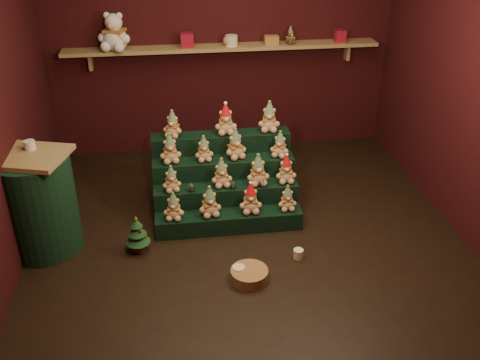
{
  "coord_description": "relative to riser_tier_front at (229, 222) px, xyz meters",
  "views": [
    {
      "loc": [
        -0.63,
        -4.17,
        2.89
      ],
      "look_at": [
        -0.02,
        0.25,
        0.45
      ],
      "focal_mm": 40.0,
      "sensor_mm": 36.0,
      "label": 1
    }
  ],
  "objects": [
    {
      "name": "mug_right",
      "position": [
        0.56,
        -0.53,
        -0.05
      ],
      "size": [
        0.09,
        0.09,
        0.09
      ],
      "primitive_type": "cylinder",
      "color": "beige",
      "rests_on": "ground"
    },
    {
      "name": "teddy_6",
      "position": [
        0.31,
        0.22,
        0.42
      ],
      "size": [
        0.23,
        0.21,
        0.31
      ],
      "primitive_type": null,
      "rotation": [
        0.0,
        0.0,
        0.05
      ],
      "color": "tan",
      "rests_on": "riser_tier_midfront"
    },
    {
      "name": "snow_globe_b",
      "position": [
        0.06,
        0.16,
        0.31
      ],
      "size": [
        0.06,
        0.06,
        0.08
      ],
      "color": "black",
      "rests_on": "riser_tier_midfront"
    },
    {
      "name": "teddy_13",
      "position": [
        0.05,
        0.66,
        0.78
      ],
      "size": [
        0.23,
        0.2,
        0.31
      ],
      "primitive_type": null,
      "rotation": [
        0.0,
        0.0,
        -0.03
      ],
      "color": "tan",
      "rests_on": "riser_tier_back"
    },
    {
      "name": "teddy_8",
      "position": [
        -0.52,
        0.46,
        0.6
      ],
      "size": [
        0.23,
        0.21,
        0.29
      ],
      "primitive_type": null,
      "rotation": [
        0.0,
        0.0,
        0.13
      ],
      "color": "tan",
      "rests_on": "riser_tier_midback"
    },
    {
      "name": "wicker_basket",
      "position": [
        0.08,
        -0.77,
        -0.04
      ],
      "size": [
        0.37,
        0.37,
        0.1
      ],
      "primitive_type": "cylinder",
      "rotation": [
        0.0,
        0.0,
        -0.2
      ],
      "color": "#94643B",
      "rests_on": "ground"
    },
    {
      "name": "gift_tin_red_b",
      "position": [
        1.51,
        1.75,
        1.3
      ],
      "size": [
        0.12,
        0.12,
        0.14
      ],
      "primitive_type": "cube",
      "color": "#B51B30",
      "rests_on": "back_shelf"
    },
    {
      "name": "teddy_3",
      "position": [
        0.56,
        0.0,
        0.22
      ],
      "size": [
        0.18,
        0.17,
        0.25
      ],
      "primitive_type": null,
      "rotation": [
        0.0,
        0.0,
        0.02
      ],
      "color": "tan",
      "rests_on": "riser_tier_front"
    },
    {
      "name": "teddy_5",
      "position": [
        -0.04,
        0.23,
        0.41
      ],
      "size": [
        0.22,
        0.2,
        0.28
      ],
      "primitive_type": null,
      "rotation": [
        0.0,
        0.0,
        0.1
      ],
      "color": "tan",
      "rests_on": "riser_tier_midfront"
    },
    {
      "name": "white_bear",
      "position": [
        -1.04,
        1.74,
        1.49
      ],
      "size": [
        0.45,
        0.43,
        0.51
      ],
      "primitive_type": null,
      "rotation": [
        0.0,
        0.0,
        -0.32
      ],
      "color": "white",
      "rests_on": "back_shelf"
    },
    {
      "name": "riser_tier_midback",
      "position": [
        0.0,
        0.44,
        0.18
      ],
      "size": [
        1.4,
        0.22,
        0.54
      ],
      "primitive_type": "cube",
      "color": "black",
      "rests_on": "ground"
    },
    {
      "name": "ground",
      "position": [
        0.15,
        -0.1,
        -0.09
      ],
      "size": [
        4.0,
        4.0,
        0.0
      ],
      "primitive_type": "plane",
      "color": "black",
      "rests_on": "ground"
    },
    {
      "name": "teddy_1",
      "position": [
        -0.18,
        0.0,
        0.24
      ],
      "size": [
        0.24,
        0.22,
        0.3
      ],
      "primitive_type": null,
      "rotation": [
        0.0,
        0.0,
        0.17
      ],
      "color": "tan",
      "rests_on": "riser_tier_front"
    },
    {
      "name": "riser_tier_front",
      "position": [
        0.0,
        0.0,
        0.0
      ],
      "size": [
        1.4,
        0.22,
        0.18
      ],
      "primitive_type": "cube",
      "color": "black",
      "rests_on": "ground"
    },
    {
      "name": "brown_bear",
      "position": [
        0.92,
        1.74,
        1.33
      ],
      "size": [
        0.18,
        0.17,
        0.19
      ],
      "primitive_type": null,
      "rotation": [
        0.0,
        0.0,
        0.45
      ],
      "color": "#472F17",
      "rests_on": "back_shelf"
    },
    {
      "name": "riser_tier_back",
      "position": [
        0.0,
        0.66,
        0.27
      ],
      "size": [
        1.4,
        0.22,
        0.72
      ],
      "primitive_type": "cube",
      "color": "black",
      "rests_on": "ground"
    },
    {
      "name": "back_wall",
      "position": [
        0.15,
        1.95,
        1.31
      ],
      "size": [
        4.0,
        0.1,
        2.8
      ],
      "primitive_type": "cube",
      "color": "black",
      "rests_on": "ground"
    },
    {
      "name": "teddy_2",
      "position": [
        0.21,
        0.01,
        0.24
      ],
      "size": [
        0.22,
        0.2,
        0.3
      ],
      "primitive_type": null,
      "rotation": [
        0.0,
        0.0,
        -0.03
      ],
      "color": "tan",
      "rests_on": "riser_tier_front"
    },
    {
      "name": "scarf_gift_box",
      "position": [
        0.71,
        1.75,
        1.28
      ],
      "size": [
        0.16,
        0.1,
        0.1
      ],
      "primitive_type": "cube",
      "color": "#DF591F",
      "rests_on": "back_shelf"
    },
    {
      "name": "right_wall",
      "position": [
        2.2,
        -0.1,
        1.31
      ],
      "size": [
        0.1,
        4.0,
        2.8
      ],
      "primitive_type": "cube",
      "color": "black",
      "rests_on": "ground"
    },
    {
      "name": "teddy_11",
      "position": [
        0.57,
        0.44,
        0.58
      ],
      "size": [
        0.24,
        0.23,
        0.26
      ],
      "primitive_type": null,
      "rotation": [
        0.0,
        0.0,
        -0.45
      ],
      "color": "tan",
      "rests_on": "riser_tier_midback"
    },
    {
      "name": "teddy_9",
      "position": [
        -0.19,
        0.44,
        0.58
      ],
      "size": [
        0.2,
        0.18,
        0.25
      ],
      "primitive_type": null,
      "rotation": [
        0.0,
        0.0,
        0.13
      ],
      "color": "tan",
      "rests_on": "riser_tier_midback"
    },
    {
      "name": "gift_tin_cream",
      "position": [
        0.25,
        1.75,
        1.29
      ],
      "size": [
        0.14,
        0.14,
        0.12
      ],
      "primitive_type": "cylinder",
      "color": "beige",
      "rests_on": "back_shelf"
    },
    {
      "name": "teddy_7",
      "position": [
        0.59,
        0.22,
        0.41
      ],
      "size": [
        0.2,
        0.18,
        0.28
      ],
      "primitive_type": null,
      "rotation": [
        0.0,
        0.0,
        -0.02
      ],
      "color": "tan",
      "rests_on": "riser_tier_midfront"
    },
    {
      "name": "mini_christmas_tree",
      "position": [
        -0.85,
        -0.23,
        0.09
      ],
      "size": [
        0.22,
        0.22,
        0.38
      ],
      "rotation": [
        0.0,
        0.0,
        0.33
      ],
      "color": "#462219",
      "rests_on": "ground"
    },
    {
      "name": "table_ornament",
      "position": [
        -1.69,
        0.05,
        0.89
      ],
      "size": [
        0.09,
        0.09,
        0.08
      ],
      "primitive_type": "cylinder",
      "color": "beige",
      "rests_on": "side_table"
    },
    {
      "name": "teddy_10",
      "position": [
        0.12,
        0.46,
        0.6
      ],
      "size": [
        0.27,
        0.26,
        0.3
      ],
      "primitive_type": null,
      "rotation": [
        0.0,
        0.0,
        0.35
      ],
      "color": "tan",
      "rests_on": "riser_tier_midback"
    },
    {
      "name": "teddy_14",
      "position": [
        0.49,
        0.67,
        0.78
      ],
      "size": [
        0.25,
        0.23,
        0.31
      ],
      "primitive_type": null,
      "rotation": [
        0.0,
        0.0,
        -0.16
      ],
      "color": "tan",
      "rests_on": "riser_tier_back"
    },
    {
      "name": "front_wall",
      "position": [
        0.15,
        -2.15,
        1.31
      ],
      "size": [
        4.0,
        0.1,
        2.8
      ],
      "primitive_type": "cube",
      "color": "black",
      "rests_on": "ground"
    },
    {
      "name": "snow_globe_c",
      "position": [
        0.34,
        0.16,
        0.31
      ],
      "size": [
        0.06,
        0.06,
        0.08
      ],
      "color": "black",
      "rests_on": "riser_tier_midfront"
    },
    {
      "name": "teddy_4",
      "position": [
        -0.52,
        0.2,
        0.4
      ],
      "size": [
        0.21,
        0.19,
        0.25
      ],
      "primitive_type": null,
      "rotation": [
        0.0,
        0.0,
        0.18
      ],
      "color": "tan",
      "rests_on": "riser_tier_midfront"
    },
    {
      "name": "gift_tin_red_a",
      "position": [
        -0.26,
        1.75,
        1.31
      ],
      "size": [
        0.14,
        0.14,
        0.16
      ],
      "primitive_type": "cube",
      "color": "#B51B30",
      "rests_on": "back_shelf"
    },
    {
      "name": "shelf_plush_ball",
      "position": [
        0.21,
        1.75,
        1.29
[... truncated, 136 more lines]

